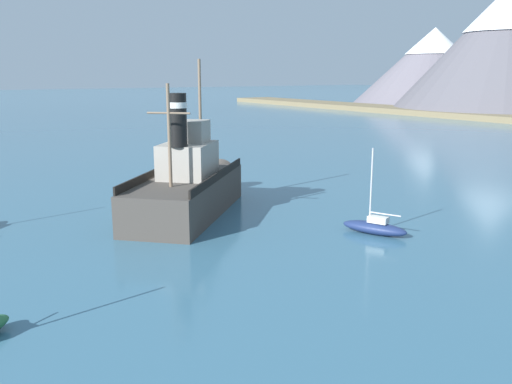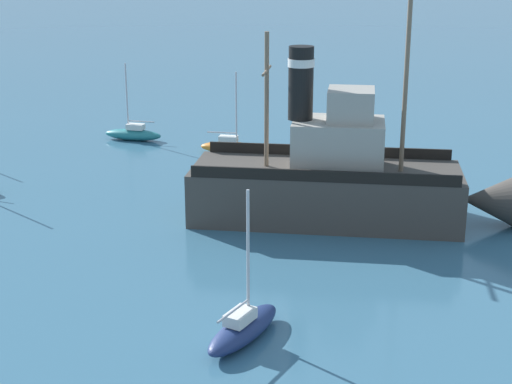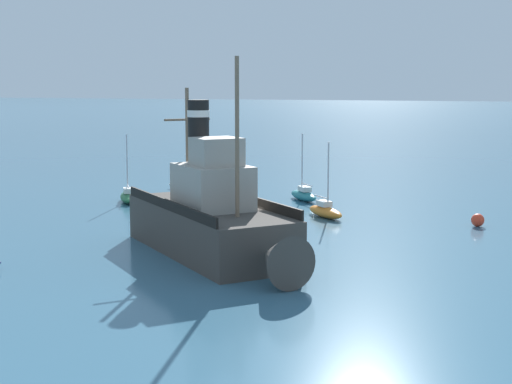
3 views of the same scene
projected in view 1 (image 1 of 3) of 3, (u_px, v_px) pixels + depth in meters
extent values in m
plane|color=#38667F|center=(165.00, 211.00, 35.87)|extent=(600.00, 600.00, 0.00)
cone|color=slate|center=(433.00, 67.00, 153.78)|extent=(45.32, 45.32, 21.56)
cone|color=white|center=(435.00, 41.00, 152.25)|extent=(16.27, 16.27, 7.37)
cone|color=#56545B|center=(507.00, 49.00, 124.08)|extent=(51.48, 51.48, 28.84)
cone|color=white|center=(511.00, 7.00, 122.13)|extent=(20.18, 20.18, 10.77)
cube|color=#423D38|center=(186.00, 197.00, 34.79)|extent=(11.62, 11.58, 2.40)
cone|color=#423D38|center=(217.00, 176.00, 41.68)|extent=(3.36, 3.36, 2.35)
cube|color=#9E998E|center=(188.00, 160.00, 34.78)|extent=(4.95, 4.95, 2.20)
cube|color=#9E998E|center=(190.00, 131.00, 34.87)|extent=(2.97, 2.97, 1.40)
cylinder|color=black|center=(178.00, 120.00, 32.57)|extent=(1.10, 1.10, 3.20)
cylinder|color=silver|center=(177.00, 105.00, 32.38)|extent=(1.16, 1.16, 0.35)
cylinder|color=#75604C|center=(200.00, 115.00, 36.89)|extent=(0.20, 0.20, 7.50)
cylinder|color=#75604C|center=(169.00, 136.00, 31.31)|extent=(0.20, 0.20, 6.00)
cylinder|color=#75604C|center=(168.00, 113.00, 31.03)|extent=(1.92, 1.93, 0.12)
cube|color=black|center=(154.00, 173.00, 34.91)|extent=(8.17, 8.12, 0.50)
cube|color=black|center=(218.00, 176.00, 34.06)|extent=(8.17, 8.12, 0.50)
ellipsoid|color=navy|center=(374.00, 228.00, 30.77)|extent=(3.93, 2.51, 0.70)
cube|color=silver|center=(378.00, 220.00, 30.55)|extent=(1.26, 1.02, 0.36)
cylinder|color=#B7B7BC|center=(371.00, 185.00, 30.41)|extent=(0.10, 0.10, 4.20)
cylinder|color=#B7B7BC|center=(385.00, 214.00, 30.25)|extent=(1.69, 0.78, 0.08)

